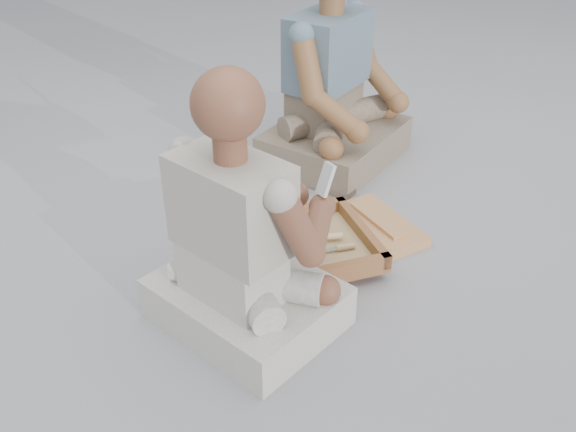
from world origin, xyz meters
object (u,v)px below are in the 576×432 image
carved_panel (338,239)px  tool_tray (298,248)px  craftsman (243,246)px  companion (334,93)px

carved_panel → tool_tray: bearing=-173.6°
carved_panel → craftsman: size_ratio=0.69×
tool_tray → companion: (0.60, 0.63, 0.27)m
tool_tray → companion: size_ratio=0.64×
craftsman → companion: size_ratio=0.88×
companion → tool_tray: bearing=22.4°
craftsman → carved_panel: bearing=94.8°
carved_panel → craftsman: craftsman is taller
carved_panel → craftsman: bearing=-158.6°
carved_panel → tool_tray: 0.21m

